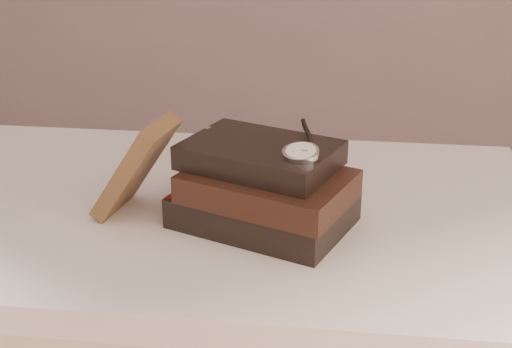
# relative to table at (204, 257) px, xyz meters

# --- Properties ---
(table) EXTENTS (1.00, 0.60, 0.75)m
(table) POSITION_rel_table_xyz_m (0.00, 0.00, 0.00)
(table) COLOR beige
(table) RESTS_ON ground
(book_stack) EXTENTS (0.27, 0.24, 0.12)m
(book_stack) POSITION_rel_table_xyz_m (0.10, -0.06, 0.15)
(book_stack) COLOR black
(book_stack) RESTS_ON table
(journal) EXTENTS (0.12, 0.12, 0.14)m
(journal) POSITION_rel_table_xyz_m (-0.08, -0.05, 0.16)
(journal) COLOR #432C19
(journal) RESTS_ON table
(pocket_watch) EXTENTS (0.06, 0.15, 0.02)m
(pocket_watch) POSITION_rel_table_xyz_m (0.15, -0.08, 0.22)
(pocket_watch) COLOR silver
(pocket_watch) RESTS_ON book_stack
(eyeglasses) EXTENTS (0.13, 0.14, 0.05)m
(eyeglasses) POSITION_rel_table_xyz_m (0.05, 0.05, 0.16)
(eyeglasses) COLOR silver
(eyeglasses) RESTS_ON book_stack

